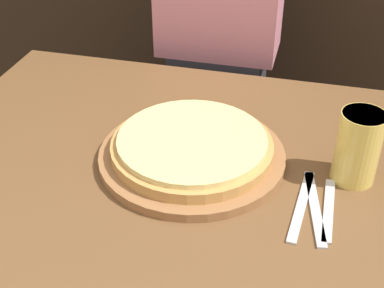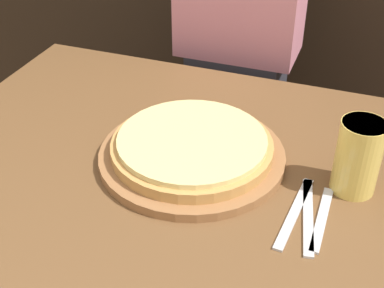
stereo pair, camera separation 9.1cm
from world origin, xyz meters
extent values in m
cylinder|color=#99663D|center=(-0.01, 0.13, 0.76)|extent=(0.39, 0.39, 0.02)
cylinder|color=tan|center=(-0.01, 0.13, 0.78)|extent=(0.34, 0.34, 0.02)
cylinder|color=#EAD184|center=(-0.01, 0.13, 0.80)|extent=(0.31, 0.31, 0.01)
cylinder|color=#E5C65B|center=(0.32, 0.15, 0.82)|extent=(0.09, 0.09, 0.15)
cylinder|color=white|center=(0.32, 0.15, 0.89)|extent=(0.08, 0.08, 0.02)
cube|color=silver|center=(0.23, 0.04, 0.75)|extent=(0.04, 0.21, 0.00)
cube|color=silver|center=(0.25, 0.04, 0.75)|extent=(0.06, 0.21, 0.00)
cube|color=silver|center=(0.28, 0.04, 0.75)|extent=(0.02, 0.18, 0.00)
cube|color=#33333D|center=(-0.07, 0.72, 0.36)|extent=(0.28, 0.20, 0.73)
camera|label=1|loc=(0.22, -0.75, 1.42)|focal=50.00mm
camera|label=2|loc=(0.30, -0.72, 1.42)|focal=50.00mm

